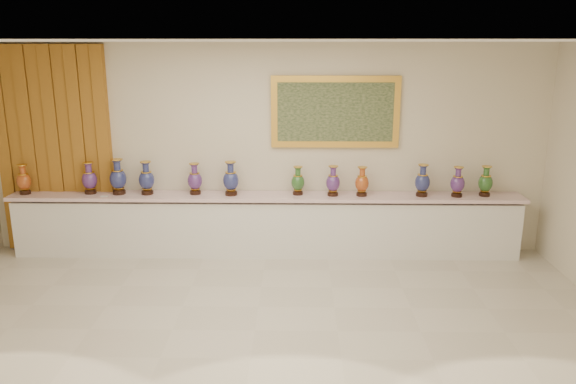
# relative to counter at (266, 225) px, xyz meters

# --- Properties ---
(ground) EXTENTS (8.00, 8.00, 0.00)m
(ground) POSITION_rel_counter_xyz_m (0.00, -2.27, -0.44)
(ground) COLOR beige
(ground) RESTS_ON ground
(room) EXTENTS (8.00, 8.00, 8.00)m
(room) POSITION_rel_counter_xyz_m (-2.39, 0.17, 1.15)
(room) COLOR beige
(room) RESTS_ON ground
(counter) EXTENTS (7.28, 0.48, 0.90)m
(counter) POSITION_rel_counter_xyz_m (0.00, 0.00, 0.00)
(counter) COLOR white
(counter) RESTS_ON ground
(vase_0) EXTENTS (0.24, 0.24, 0.43)m
(vase_0) POSITION_rel_counter_xyz_m (-3.44, -0.02, 0.66)
(vase_0) COLOR black
(vase_0) RESTS_ON counter
(vase_1) EXTENTS (0.21, 0.21, 0.46)m
(vase_1) POSITION_rel_counter_xyz_m (-2.51, 0.02, 0.67)
(vase_1) COLOR black
(vase_1) RESTS_ON counter
(vase_2) EXTENTS (0.26, 0.26, 0.51)m
(vase_2) POSITION_rel_counter_xyz_m (-2.10, -0.00, 0.69)
(vase_2) COLOR black
(vase_2) RESTS_ON counter
(vase_3) EXTENTS (0.28, 0.28, 0.48)m
(vase_3) POSITION_rel_counter_xyz_m (-1.69, -0.00, 0.68)
(vase_3) COLOR black
(vase_3) RESTS_ON counter
(vase_4) EXTENTS (0.27, 0.27, 0.45)m
(vase_4) POSITION_rel_counter_xyz_m (-1.01, 0.02, 0.66)
(vase_4) COLOR black
(vase_4) RESTS_ON counter
(vase_5) EXTENTS (0.26, 0.26, 0.48)m
(vase_5) POSITION_rel_counter_xyz_m (-0.49, -0.03, 0.68)
(vase_5) COLOR black
(vase_5) RESTS_ON counter
(vase_6) EXTENTS (0.21, 0.21, 0.41)m
(vase_6) POSITION_rel_counter_xyz_m (0.46, 0.01, 0.65)
(vase_6) COLOR black
(vase_6) RESTS_ON counter
(vase_7) EXTENTS (0.26, 0.26, 0.43)m
(vase_7) POSITION_rel_counter_xyz_m (0.95, -0.04, 0.66)
(vase_7) COLOR black
(vase_7) RESTS_ON counter
(vase_8) EXTENTS (0.26, 0.26, 0.42)m
(vase_8) POSITION_rel_counter_xyz_m (1.36, -0.04, 0.65)
(vase_8) COLOR black
(vase_8) RESTS_ON counter
(vase_9) EXTENTS (0.25, 0.25, 0.45)m
(vase_9) POSITION_rel_counter_xyz_m (2.20, -0.04, 0.67)
(vase_9) COLOR black
(vase_9) RESTS_ON counter
(vase_10) EXTENTS (0.24, 0.24, 0.43)m
(vase_10) POSITION_rel_counter_xyz_m (2.69, -0.06, 0.65)
(vase_10) COLOR black
(vase_10) RESTS_ON counter
(vase_11) EXTENTS (0.25, 0.25, 0.43)m
(vase_11) POSITION_rel_counter_xyz_m (3.09, -0.01, 0.66)
(vase_11) COLOR black
(vase_11) RESTS_ON counter
(label_card) EXTENTS (0.10, 0.06, 0.00)m
(label_card) POSITION_rel_counter_xyz_m (-2.26, -0.14, 0.47)
(label_card) COLOR white
(label_card) RESTS_ON counter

